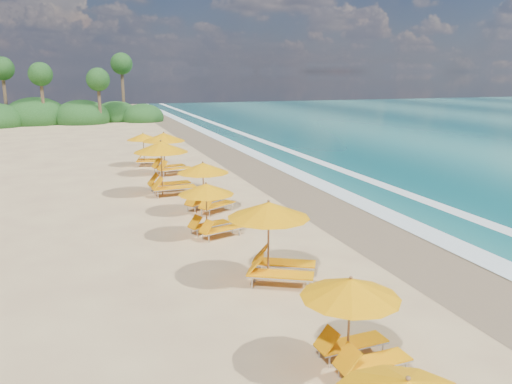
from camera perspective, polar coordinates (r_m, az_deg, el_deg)
name	(u,v)px	position (r m, az deg, el deg)	size (l,w,h in m)	color
ground	(256,221)	(20.89, 0.00, -3.21)	(160.00, 160.00, 0.00)	#D5B87D
wet_sand	(345,212)	(22.45, 9.71, -2.22)	(4.00, 160.00, 0.01)	#7C674A
surf_foam	(399,207)	(23.83, 15.43, -1.56)	(4.00, 160.00, 0.01)	white
station_1	(356,317)	(10.74, 10.92, -13.31)	(2.25, 2.10, 2.02)	olive
station_2	(275,236)	(14.71, 2.08, -4.83)	(3.17, 3.17, 2.39)	olive
station_3	(210,206)	(18.77, -5.06, -1.52)	(2.60, 2.55, 2.04)	olive
station_4	(206,184)	(22.01, -5.49, 0.93)	(3.01, 3.01, 2.23)	olive
station_5	(166,164)	(25.52, -9.89, 3.06)	(2.98, 2.78, 2.68)	olive
station_6	(167,150)	(30.57, -9.71, 4.53)	(3.04, 2.91, 2.51)	olive
station_7	(146,147)	(33.80, -11.98, 4.86)	(2.59, 2.49, 2.12)	olive
treeline	(46,115)	(64.75, -22.13, 7.84)	(25.80, 8.80, 9.74)	#163D14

